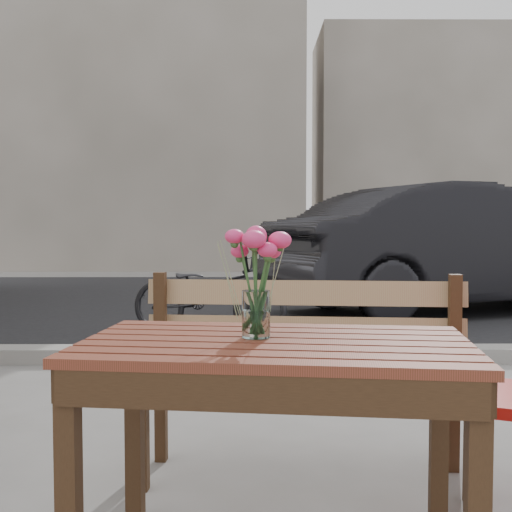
{
  "coord_description": "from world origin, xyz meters",
  "views": [
    {
      "loc": [
        -0.23,
        -2.12,
        1.12
      ],
      "look_at": [
        -0.22,
        -0.02,
        1.01
      ],
      "focal_mm": 45.0,
      "sensor_mm": 36.0,
      "label": 1
    }
  ],
  "objects_px": {
    "main_table": "(275,379)",
    "parked_car": "(457,249)",
    "main_vase": "(256,268)",
    "bicycle": "(209,293)"
  },
  "relations": [
    {
      "from": "main_table",
      "to": "parked_car",
      "type": "bearing_deg",
      "value": 74.53
    },
    {
      "from": "main_table",
      "to": "main_vase",
      "type": "bearing_deg",
      "value": 149.64
    },
    {
      "from": "main_vase",
      "to": "bicycle",
      "type": "distance_m",
      "value": 4.32
    },
    {
      "from": "parked_car",
      "to": "main_table",
      "type": "bearing_deg",
      "value": 137.61
    },
    {
      "from": "main_table",
      "to": "parked_car",
      "type": "height_order",
      "value": "parked_car"
    },
    {
      "from": "parked_car",
      "to": "bicycle",
      "type": "xyz_separation_m",
      "value": [
        -3.03,
        -1.77,
        -0.37
      ]
    },
    {
      "from": "main_table",
      "to": "bicycle",
      "type": "xyz_separation_m",
      "value": [
        -0.51,
        4.31,
        -0.21
      ]
    },
    {
      "from": "main_vase",
      "to": "parked_car",
      "type": "relative_size",
      "value": 0.08
    },
    {
      "from": "main_table",
      "to": "parked_car",
      "type": "xyz_separation_m",
      "value": [
        2.53,
        6.09,
        0.16
      ]
    },
    {
      "from": "main_vase",
      "to": "bicycle",
      "type": "relative_size",
      "value": 0.22
    }
  ]
}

